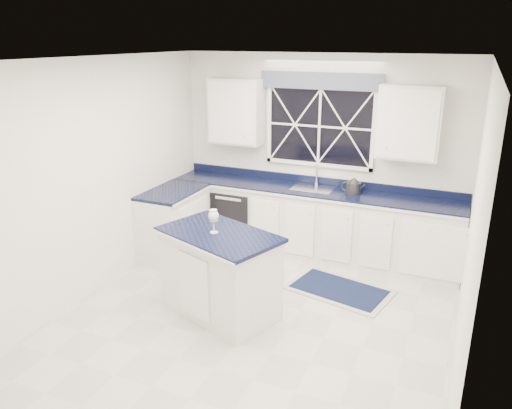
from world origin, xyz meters
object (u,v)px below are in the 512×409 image
at_px(island, 220,273).
at_px(soap_bottle, 357,183).
at_px(kettle, 353,186).
at_px(wine_glass, 214,217).
at_px(faucet, 316,174).
at_px(dishwasher, 239,215).

height_order(island, soap_bottle, soap_bottle).
distance_m(kettle, wine_glass, 2.20).
bearing_deg(faucet, island, -100.94).
bearing_deg(faucet, soap_bottle, 2.62).
distance_m(dishwasher, wine_glass, 2.16).
bearing_deg(wine_glass, island, 20.45).
relative_size(kettle, wine_glass, 1.24).
bearing_deg(island, soap_bottle, 85.51).
height_order(dishwasher, kettle, kettle).
relative_size(dishwasher, faucet, 2.72).
bearing_deg(wine_glass, kettle, 62.52).
height_order(kettle, soap_bottle, kettle).
bearing_deg(dishwasher, island, -70.12).
bearing_deg(dishwasher, kettle, 0.59).
height_order(dishwasher, wine_glass, wine_glass).
relative_size(island, kettle, 4.60).
xyz_separation_m(island, soap_bottle, (0.97, 2.13, 0.56)).
xyz_separation_m(dishwasher, soap_bottle, (1.66, 0.22, 0.62)).
bearing_deg(island, kettle, 83.29).
xyz_separation_m(dishwasher, kettle, (1.66, 0.02, 0.63)).
bearing_deg(wine_glass, faucet, 77.91).
distance_m(dishwasher, faucet, 1.31).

